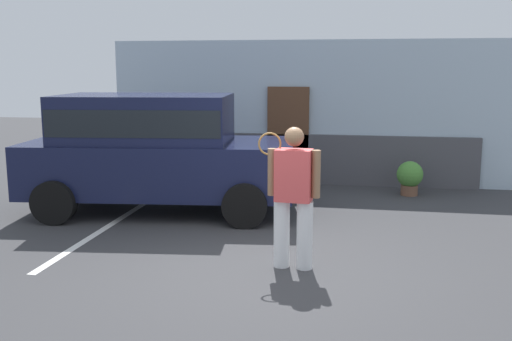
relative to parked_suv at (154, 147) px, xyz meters
The scene contains 6 objects.
ground_plane 3.73m from the parked_suv, 48.26° to the right, with size 40.00×40.00×0.00m, color #38383A.
parking_stripe_0 1.67m from the parked_suv, 110.01° to the right, with size 0.12×4.40×0.01m, color silver.
house_frontage 3.94m from the parked_suv, 53.06° to the left, with size 8.63×0.40×3.09m.
parked_suv is the anchor object (origin of this frame).
tennis_player_man 3.70m from the parked_suv, 42.65° to the right, with size 0.80×0.32×1.80m.
potted_plant_by_porch 5.05m from the parked_suv, 25.42° to the left, with size 0.52×0.52×0.68m.
Camera 1 is at (1.15, -6.96, 2.52)m, focal length 41.08 mm.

